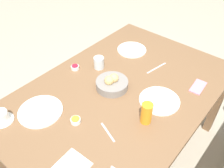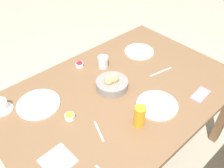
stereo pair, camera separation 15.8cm
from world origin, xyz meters
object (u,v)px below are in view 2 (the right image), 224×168
(water_tumbler, at_px, (103,62))
(coffee_cup, at_px, (1,106))
(plate_far_center, at_px, (157,105))
(spoon_coffee, at_px, (99,131))
(plate_near_right, at_px, (39,104))
(napkin, at_px, (58,161))
(knife_silver, at_px, (161,72))
(juice_glass, at_px, (140,116))
(plate_near_left, at_px, (139,51))
(cell_phone, at_px, (201,95))
(bread_basket, at_px, (112,83))
(jam_bowl_berry, at_px, (80,65))
(jam_bowl_honey, at_px, (70,116))

(water_tumbler, bearing_deg, coffee_cup, -6.39)
(plate_far_center, xyz_separation_m, spoon_coffee, (0.40, -0.09, -0.00))
(plate_near_right, distance_m, napkin, 0.43)
(knife_silver, distance_m, napkin, 0.96)
(juice_glass, bearing_deg, plate_far_center, -172.66)
(plate_near_left, xyz_separation_m, juice_glass, (0.55, 0.51, 0.06))
(plate_far_center, xyz_separation_m, napkin, (0.67, -0.09, -0.00))
(spoon_coffee, xyz_separation_m, cell_phone, (-0.68, 0.22, 0.00))
(bread_basket, height_order, plate_far_center, bread_basket)
(spoon_coffee, bearing_deg, juice_glass, 150.62)
(jam_bowl_berry, bearing_deg, plate_near_left, 160.34)
(water_tumbler, bearing_deg, bread_basket, 63.60)
(jam_bowl_berry, distance_m, spoon_coffee, 0.63)
(plate_near_left, xyz_separation_m, jam_bowl_honey, (0.82, 0.21, 0.01))
(water_tumbler, relative_size, jam_bowl_honey, 1.50)
(plate_near_right, xyz_separation_m, coffee_cup, (0.18, -0.11, 0.03))
(jam_bowl_berry, height_order, jam_bowl_honey, same)
(jam_bowl_berry, bearing_deg, water_tumbler, 135.79)
(plate_near_left, bearing_deg, napkin, 21.19)
(coffee_cup, xyz_separation_m, jam_bowl_honey, (-0.27, 0.33, -0.02))
(jam_bowl_honey, height_order, napkin, jam_bowl_honey)
(coffee_cup, bearing_deg, cell_phone, 143.64)
(plate_near_right, height_order, napkin, plate_near_right)
(plate_near_left, xyz_separation_m, plate_far_center, (0.36, 0.48, 0.00))
(coffee_cup, xyz_separation_m, napkin, (-0.06, 0.52, -0.03))
(knife_silver, height_order, napkin, napkin)
(plate_far_center, height_order, spoon_coffee, plate_far_center)
(juice_glass, xyz_separation_m, coffee_cup, (0.53, -0.64, -0.04))
(coffee_cup, relative_size, knife_silver, 0.63)
(plate_near_right, xyz_separation_m, cell_phone, (-0.83, 0.63, -0.00))
(bread_basket, xyz_separation_m, jam_bowl_berry, (0.02, -0.34, -0.02))
(jam_bowl_honey, height_order, cell_phone, jam_bowl_honey)
(napkin, height_order, cell_phone, cell_phone)
(juice_glass, xyz_separation_m, spoon_coffee, (0.20, -0.11, -0.07))
(coffee_cup, xyz_separation_m, cell_phone, (-1.01, 0.74, -0.03))
(plate_near_right, bearing_deg, knife_silver, 159.85)
(bread_basket, xyz_separation_m, plate_far_center, (-0.10, 0.31, -0.03))
(knife_silver, bearing_deg, plate_near_left, -104.63)
(spoon_coffee, bearing_deg, water_tumbler, -132.81)
(water_tumbler, distance_m, spoon_coffee, 0.60)
(jam_bowl_berry, distance_m, jam_bowl_honey, 0.51)
(plate_near_left, bearing_deg, jam_bowl_honey, 14.10)
(knife_silver, bearing_deg, coffee_cup, -22.27)
(bread_basket, height_order, plate_near_right, bread_basket)
(plate_far_center, distance_m, cell_phone, 0.31)
(water_tumbler, relative_size, knife_silver, 0.45)
(jam_bowl_honey, distance_m, cell_phone, 0.85)
(plate_near_left, relative_size, jam_bowl_berry, 3.97)
(plate_near_right, xyz_separation_m, knife_silver, (-0.83, 0.30, -0.00))
(jam_bowl_berry, bearing_deg, plate_far_center, 100.05)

